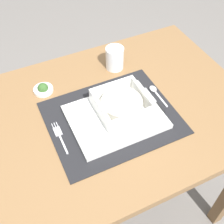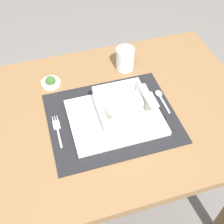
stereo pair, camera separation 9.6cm
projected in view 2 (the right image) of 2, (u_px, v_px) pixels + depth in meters
name	position (u px, v px, depth m)	size (l,w,h in m)	color
ground_plane	(112.00, 202.00, 1.56)	(6.00, 6.00, 0.00)	slate
dining_table	(111.00, 130.00, 1.08)	(0.99, 0.70, 0.74)	brown
placemat	(112.00, 118.00, 0.98)	(0.42, 0.34, 0.00)	black
serving_plate	(116.00, 117.00, 0.97)	(0.30, 0.23, 0.02)	white
porridge_bowl	(122.00, 106.00, 0.96)	(0.16, 0.16, 0.06)	white
fork	(57.00, 129.00, 0.94)	(0.02, 0.13, 0.00)	silver
spoon	(160.00, 96.00, 1.04)	(0.02, 0.11, 0.01)	silver
butter_knife	(158.00, 107.00, 1.00)	(0.01, 0.13, 0.01)	black
drinking_glass	(125.00, 60.00, 1.12)	(0.07, 0.07, 0.09)	white
condiment_saucer	(51.00, 82.00, 1.08)	(0.07, 0.07, 0.04)	white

